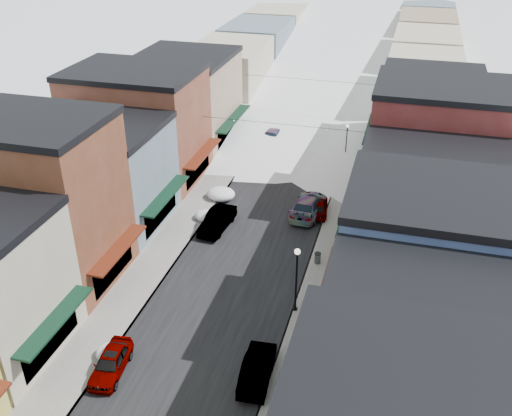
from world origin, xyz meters
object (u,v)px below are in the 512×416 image
Objects in this scene: car_dark_hatch at (217,220)px; trash_can at (318,258)px; car_silver_sedan at (111,363)px; streetlamp_near at (297,272)px; car_green_sedan at (257,368)px.

car_dark_hatch is 5.61× the size of trash_can.
streetlamp_near reaches higher than car_silver_sedan.
car_dark_hatch is at bearing 81.04° from car_silver_sedan.
streetlamp_near reaches higher than car_dark_hatch.
car_dark_hatch is 1.05× the size of car_green_sedan.
car_dark_hatch is 0.99× the size of streetlamp_near.
car_silver_sedan is 0.84× the size of streetlamp_near.
car_green_sedan is at bearing -97.69° from streetlamp_near.
car_green_sedan is (8.60, 1.84, 0.06)m from car_silver_sedan.
streetlamp_near is (-0.50, -6.00, 2.68)m from trash_can.
trash_can is 0.18× the size of streetlamp_near.
trash_can is at bearing -13.49° from car_dark_hatch.
car_silver_sedan is 17.61m from trash_can.
streetlamp_near is at bearing 35.47° from car_silver_sedan.
car_dark_hatch reaches higher than car_green_sedan.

